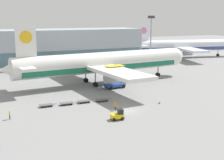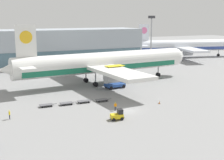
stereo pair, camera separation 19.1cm
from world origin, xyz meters
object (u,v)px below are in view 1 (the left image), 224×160
Objects in this scene: light_mast at (151,36)px; ground_crew_near at (116,106)px; scissor_lift_loader at (115,80)px; traffic_cone_near at (159,102)px; baggage_dolly_third at (84,101)px; ground_crew_far at (10,114)px; baggage_dolly_trail at (102,100)px; baggage_dolly_lead at (46,105)px; baggage_dolly_second at (67,103)px; airplane_distant at (182,46)px; baggage_tug_foreground at (118,115)px; airplane_main at (101,63)px.

light_mast reaches higher than ground_crew_near.
scissor_lift_loader is 8.07× the size of traffic_cone_near.
ground_crew_far is (-16.51, -5.10, 0.63)m from baggage_dolly_third.
light_mast reaches higher than baggage_dolly_trail.
baggage_dolly_second is at bearing -5.18° from baggage_dolly_lead.
airplane_distant is at bearing 37.41° from baggage_dolly_second.
baggage_dolly_trail is 2.12× the size of ground_crew_near.
baggage_tug_foreground is 0.70× the size of baggage_dolly_second.
baggage_dolly_trail is (-64.31, -56.79, -4.95)m from airplane_distant.
traffic_cone_near is (31.51, -2.55, -0.65)m from ground_crew_far.
light_mast is 67.71m from baggage_tug_foreground.
traffic_cone_near is (-26.52, -47.99, -11.03)m from light_mast.
baggage_dolly_trail is at bearing -126.68° from airplane_distant.
baggage_tug_foreground is (-9.39, -31.42, -4.96)m from airplane_main.
light_mast is 62.25m from ground_crew_near.
light_mast is at bearing 122.25° from ground_crew_far.
baggage_dolly_third is at bearing 152.99° from traffic_cone_near.
baggage_dolly_second is (-16.54, -10.77, -1.89)m from scissor_lift_loader.
light_mast is at bearing 43.78° from baggage_dolly_third.
baggage_dolly_second is 4.90× the size of traffic_cone_near.
scissor_lift_loader is (-55.95, -45.49, -3.07)m from airplane_distant.
baggage_dolly_lead is 4.35m from baggage_dolly_second.
baggage_tug_foreground reaches higher than baggage_dolly_trail.
airplane_main is 33.44× the size of ground_crew_far.
baggage_dolly_trail is 21.16m from ground_crew_far.
ground_crew_far reaches higher than baggage_dolly_second.
baggage_dolly_third is 2.13× the size of ground_crew_far.
airplane_distant is 20.15× the size of baggage_tug_foreground.
baggage_dolly_second is 1.00× the size of baggage_dolly_third.
baggage_dolly_second is 2.13× the size of ground_crew_far.
baggage_dolly_lead is 1.00× the size of baggage_dolly_trail.
baggage_dolly_trail is at bearing -67.13° from ground_crew_near.
scissor_lift_loader is 23.41m from baggage_dolly_lead.
baggage_tug_foreground is 3.45× the size of traffic_cone_near.
baggage_dolly_third is 16.83m from traffic_cone_near.
baggage_dolly_lead is 4.90× the size of traffic_cone_near.
ground_crew_far reaches higher than baggage_dolly_lead.
ground_crew_near is (12.38, -8.57, 0.64)m from baggage_dolly_lead.
traffic_cone_near is (12.99, 5.98, -0.51)m from baggage_tug_foreground.
baggage_tug_foreground is 0.70× the size of baggage_dolly_lead.
traffic_cone_near is at bearing -33.58° from baggage_dolly_trail.
baggage_dolly_second is at bearing 179.90° from baggage_dolly_third.
traffic_cone_near is at bearing -87.37° from scissor_lift_loader.
light_mast is 5.20× the size of baggage_dolly_trail.
airplane_main is at bearing 41.02° from baggage_dolly_lead.
baggage_tug_foreground is (-66.45, -69.86, -4.46)m from airplane_distant.
baggage_dolly_second is (-72.49, -56.26, -4.95)m from airplane_distant.
ground_crew_near reaches higher than ground_crew_far.
ground_crew_far is (-12.48, -5.07, 0.63)m from baggage_dolly_second.
scissor_lift_loader is 20.84m from ground_crew_near.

